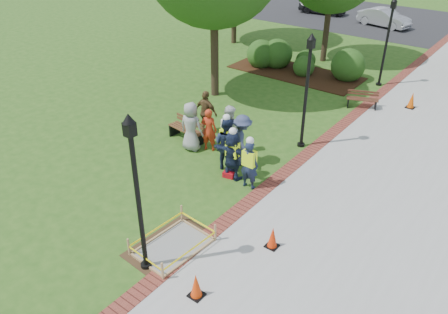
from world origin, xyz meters
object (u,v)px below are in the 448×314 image
Objects in this scene: wet_concrete_pad at (173,241)px; cone_front at (196,286)px; hivis_worker_c at (227,142)px; hivis_worker_a at (233,154)px; hivis_worker_b at (249,163)px; lamp_near at (137,185)px; bench_near at (186,134)px.

wet_concrete_pad is 3.50× the size of cone_front.
cone_front is (1.57, -0.88, 0.10)m from wet_concrete_pad.
wet_concrete_pad is 1.18× the size of hivis_worker_c.
hivis_worker_b is at bearing -8.69° from hivis_worker_a.
hivis_worker_c is at bearing 158.45° from hivis_worker_b.
lamp_near is (-1.64, -0.04, 2.15)m from cone_front.
hivis_worker_c is at bearing 120.41° from cone_front.
hivis_worker_b reaches higher than cone_front.
hivis_worker_c is at bearing 104.33° from lamp_near.
lamp_near is (3.74, -5.69, 2.21)m from bench_near.
wet_concrete_pad is at bearing 85.65° from lamp_near.
hivis_worker_b reaches higher than wet_concrete_pad.
wet_concrete_pad is 3.66m from hivis_worker_b.
wet_concrete_pad is 1.29× the size of hivis_worker_a.
bench_near is at bearing 160.70° from hivis_worker_a.
hivis_worker_a is at bearing 102.26° from wet_concrete_pad.
hivis_worker_a is (-2.38, 4.60, 0.60)m from cone_front.
hivis_worker_a reaches higher than wet_concrete_pad.
hivis_worker_b is 0.90× the size of hivis_worker_c.
hivis_worker_a is 1.02× the size of hivis_worker_b.
bench_near is 2.35× the size of cone_front.
lamp_near is at bearing -80.97° from hivis_worker_a.
bench_near reaches higher than cone_front.
hivis_worker_c is (2.45, -0.66, 0.73)m from bench_near.
hivis_worker_a is at bearing 117.38° from cone_front.
cone_front is 5.83m from hivis_worker_c.
hivis_worker_c is (-2.93, 4.99, 0.67)m from cone_front.
cone_front is at bearing -46.37° from bench_near.
lamp_near reaches higher than cone_front.
bench_near is at bearing 123.31° from lamp_near.
lamp_near reaches higher than hivis_worker_a.
wet_concrete_pad is 1.81m from cone_front.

